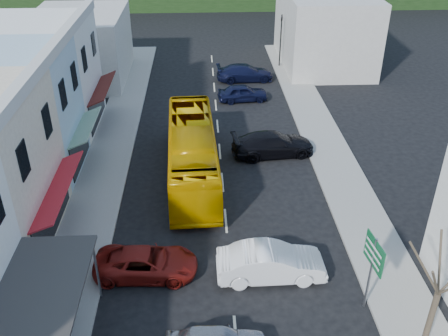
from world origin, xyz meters
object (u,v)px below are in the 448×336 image
car_red (146,262)px  pedestrian_left (67,256)px  bus (192,154)px  car_white (271,265)px  traffic_signal (280,41)px  street_tree (438,294)px  direction_sign (370,274)px

car_red → pedestrian_left: pedestrian_left is taller
bus → car_red: (-2.15, -8.95, -0.85)m
bus → car_white: size_ratio=2.64×
car_white → pedestrian_left: (-9.58, 0.79, 0.30)m
car_white → traffic_signal: 30.12m
car_white → street_tree: street_tree is taller
bus → street_tree: size_ratio=1.82×
pedestrian_left → direction_sign: 13.82m
pedestrian_left → street_tree: street_tree is taller
street_tree → traffic_signal: 34.32m
bus → car_white: 10.16m
car_red → pedestrian_left: 3.75m
pedestrian_left → direction_sign: direction_sign is taller
car_white → direction_sign: 4.59m
pedestrian_left → direction_sign: size_ratio=0.45×
car_red → car_white: bearing=-91.6°
bus → car_red: 9.24m
car_red → street_tree: bearing=-111.2°
bus → pedestrian_left: bus is taller
bus → pedestrian_left: (-5.87, -8.63, -0.55)m
car_white → traffic_signal: bearing=-10.0°
direction_sign → street_tree: bearing=-65.1°
car_red → traffic_signal: 31.12m
pedestrian_left → traffic_signal: (14.30, 28.89, 1.55)m
car_white → direction_sign: (3.92, -2.07, 1.18)m
car_white → bus: bearing=20.5°
direction_sign → traffic_signal: 31.77m
bus → pedestrian_left: bearing=-126.4°
direction_sign → traffic_signal: traffic_signal is taller
street_tree → car_white: bearing=139.9°
car_white → street_tree: size_ratio=0.69×
car_white → street_tree: bearing=-131.1°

